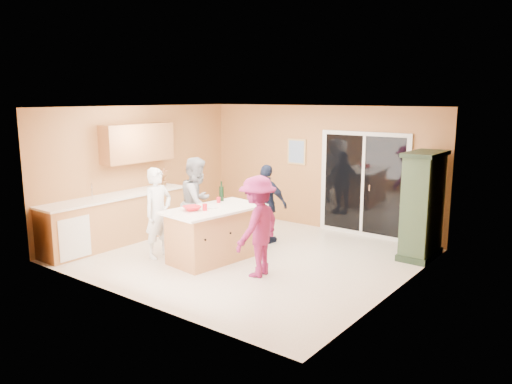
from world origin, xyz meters
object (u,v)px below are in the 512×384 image
Objects in this scene: green_hutch at (423,207)px; woman_white at (158,213)px; woman_navy at (267,204)px; kitchen_island at (215,235)px; woman_magenta at (258,226)px; woman_grey at (198,203)px.

woman_white is (-3.65, -2.76, -0.12)m from green_hutch.
woman_white is 1.04× the size of woman_navy.
woman_white is at bearing -143.54° from kitchen_island.
green_hutch reaches higher than kitchen_island.
woman_navy is at bearing -154.16° from woman_magenta.
woman_white is at bearing -86.60° from woman_magenta.
kitchen_island is 1.06m from woman_white.
woman_navy is at bearing 92.42° from kitchen_island.
green_hutch reaches higher than woman_white.
green_hutch reaches higher than woman_navy.
woman_navy is at bearing -161.53° from green_hutch.
kitchen_island is 1.21× the size of woman_navy.
kitchen_island is 1.16× the size of woman_white.
woman_grey is (0.17, 0.81, 0.06)m from woman_white.
woman_navy is 0.95× the size of woman_magenta.
woman_grey is at bearing -111.61° from woman_magenta.
woman_navy is 1.82m from woman_magenta.
woman_navy is at bearing -56.61° from woman_grey.
green_hutch reaches higher than woman_magenta.
woman_grey reaches higher than woman_magenta.
green_hutch is at bearing -80.16° from woman_grey.
kitchen_island is 1.14m from woman_magenta.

